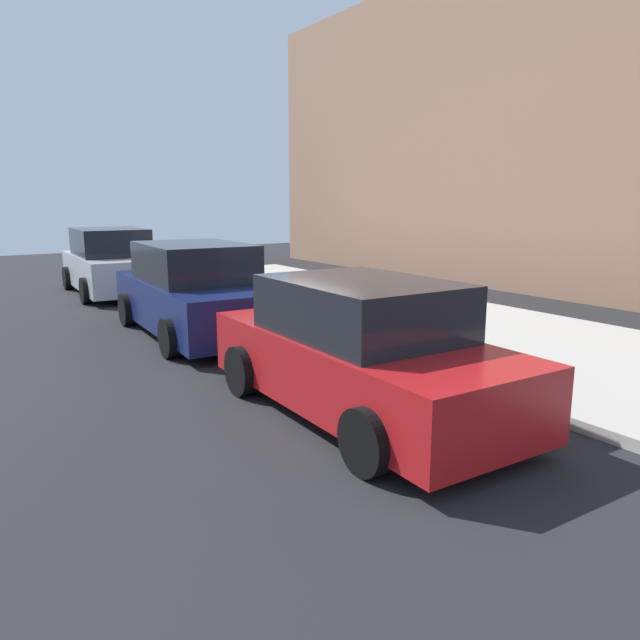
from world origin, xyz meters
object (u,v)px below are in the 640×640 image
(suitcase_olive_3, at_px, (381,320))
(suitcase_silver_6, at_px, (326,307))
(fire_hydrant, at_px, (303,299))
(parked_car_silver_2, at_px, (111,264))
(suitcase_navy_4, at_px, (359,317))
(suitcase_teal_0, at_px, (459,340))
(suitcase_maroon_5, at_px, (340,313))
(parked_car_red_0, at_px, (361,352))
(parked_car_navy_1, at_px, (195,292))
(suitcase_black_2, at_px, (406,325))
(bollard_post, at_px, (280,294))
(suitcase_red_1, at_px, (426,340))

(suitcase_olive_3, height_order, suitcase_silver_6, suitcase_silver_6)
(fire_hydrant, xyz_separation_m, parked_car_silver_2, (6.31, 2.07, 0.26))
(suitcase_navy_4, xyz_separation_m, parked_car_silver_2, (8.13, 2.06, 0.33))
(suitcase_teal_0, bearing_deg, suitcase_maroon_5, 2.42)
(parked_car_silver_2, bearing_deg, parked_car_red_0, 180.00)
(parked_car_navy_1, bearing_deg, suitcase_teal_0, -154.90)
(suitcase_teal_0, relative_size, suitcase_navy_4, 1.02)
(suitcase_olive_3, xyz_separation_m, suitcase_silver_6, (1.56, 0.05, -0.02))
(suitcase_olive_3, bearing_deg, suitcase_maroon_5, 5.00)
(suitcase_black_2, height_order, fire_hydrant, suitcase_black_2)
(parked_car_red_0, relative_size, parked_car_silver_2, 0.96)
(bollard_post, relative_size, parked_car_navy_1, 0.17)
(suitcase_black_2, distance_m, parked_car_navy_1, 4.02)
(suitcase_red_1, xyz_separation_m, suitcase_olive_3, (1.16, -0.10, 0.11))
(suitcase_red_1, distance_m, parked_car_red_0, 2.27)
(suitcase_olive_3, xyz_separation_m, parked_car_red_0, (-2.17, 2.10, 0.23))
(suitcase_red_1, bearing_deg, suitcase_maroon_5, -0.11)
(suitcase_black_2, relative_size, suitcase_olive_3, 1.02)
(suitcase_olive_3, bearing_deg, bollard_post, 3.40)
(suitcase_silver_6, distance_m, parked_car_silver_2, 7.42)
(parked_car_silver_2, bearing_deg, suitcase_olive_3, -166.43)
(suitcase_red_1, height_order, parked_car_navy_1, parked_car_navy_1)
(suitcase_navy_4, height_order, bollard_post, suitcase_navy_4)
(suitcase_teal_0, bearing_deg, suitcase_olive_3, 0.83)
(suitcase_red_1, relative_size, parked_car_silver_2, 0.18)
(suitcase_black_2, bearing_deg, parked_car_navy_1, 31.93)
(suitcase_maroon_5, height_order, parked_car_navy_1, parked_car_navy_1)
(suitcase_teal_0, distance_m, suitcase_silver_6, 3.27)
(suitcase_red_1, bearing_deg, fire_hydrant, -1.08)
(suitcase_olive_3, xyz_separation_m, parked_car_silver_2, (8.68, 2.10, 0.29))
(suitcase_navy_4, distance_m, parked_car_navy_1, 3.08)
(suitcase_black_2, height_order, parked_car_silver_2, parked_car_silver_2)
(suitcase_red_1, bearing_deg, suitcase_teal_0, -167.64)
(suitcase_silver_6, relative_size, parked_car_navy_1, 0.22)
(parked_car_navy_1, bearing_deg, suitcase_red_1, -153.30)
(suitcase_red_1, xyz_separation_m, parked_car_navy_1, (3.98, 2.00, 0.38))
(bollard_post, distance_m, parked_car_navy_1, 1.94)
(suitcase_navy_4, relative_size, bollard_post, 1.16)
(suitcase_olive_3, height_order, parked_car_navy_1, parked_car_navy_1)
(parked_car_navy_1, distance_m, parked_car_silver_2, 5.86)
(suitcase_teal_0, xyz_separation_m, suitcase_navy_4, (2.26, 0.06, -0.04))
(suitcase_red_1, relative_size, bollard_post, 0.99)
(suitcase_olive_3, bearing_deg, parked_car_navy_1, 36.62)
(fire_hydrant, distance_m, bollard_post, 0.67)
(suitcase_red_1, xyz_separation_m, suitcase_black_2, (0.57, -0.12, 0.13))
(suitcase_black_2, relative_size, suitcase_navy_4, 1.08)
(suitcase_silver_6, bearing_deg, parked_car_navy_1, 58.25)
(suitcase_teal_0, height_order, fire_hydrant, suitcase_teal_0)
(suitcase_navy_4, height_order, suitcase_silver_6, suitcase_silver_6)
(fire_hydrant, relative_size, parked_car_red_0, 0.18)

